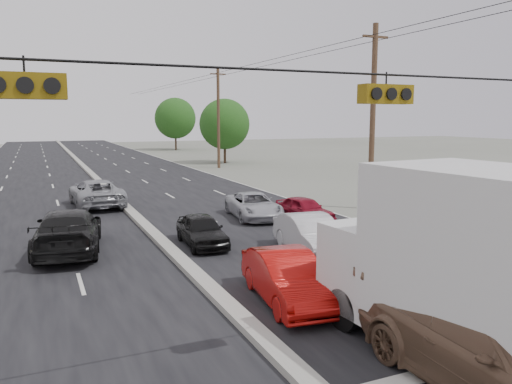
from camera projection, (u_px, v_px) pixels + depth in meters
road_surface at (104, 187)px, 36.45m from camera, size 20.00×160.00×0.02m
center_median at (104, 186)px, 36.43m from camera, size 0.50×160.00×0.20m
utility_pole_right_b at (373, 116)px, 27.13m from camera, size 1.60×0.30×10.00m
utility_pole_right_c at (218, 117)px, 49.75m from camera, size 1.60×0.30×10.00m
traffic_signals at (381, 92)px, 9.07m from camera, size 25.00×0.30×0.54m
tree_right_mid at (225, 124)px, 55.38m from camera, size 5.60×5.60×7.14m
tree_right_far at (175, 118)px, 78.30m from camera, size 6.40×6.40×8.16m
box_truck at (487, 270)px, 9.73m from camera, size 3.37×8.20×4.07m
tan_sedan at (498, 350)px, 8.99m from camera, size 2.54×6.11×1.76m
red_sedan at (287, 278)px, 13.59m from camera, size 1.98×4.37×1.39m
queue_car_a at (202, 230)px, 19.68m from camera, size 1.61×3.70×1.24m
queue_car_b at (311, 236)px, 18.33m from camera, size 2.12×4.59×1.46m
queue_car_c at (254, 206)px, 25.12m from camera, size 2.62×4.75×1.26m
queue_car_d at (443, 256)px, 16.06m from camera, size 1.78×4.33×1.25m
queue_car_e at (304, 210)px, 24.19m from camera, size 1.92×3.75×1.22m
oncoming_near at (68, 231)px, 18.71m from camera, size 3.04×5.89×1.63m
oncoming_far at (96, 193)px, 28.38m from camera, size 2.80×5.68×1.55m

